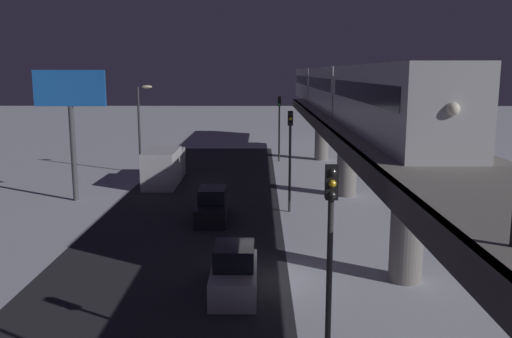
% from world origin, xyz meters
% --- Properties ---
extents(ground_plane, '(240.00, 240.00, 0.00)m').
position_xyz_m(ground_plane, '(0.00, 0.00, 0.00)').
color(ground_plane, silver).
extents(avenue_asphalt, '(11.00, 80.84, 0.01)m').
position_xyz_m(avenue_asphalt, '(4.60, 0.00, 0.00)').
color(avenue_asphalt, '#28282D').
rests_on(avenue_asphalt, ground_plane).
extents(elevated_railway, '(5.00, 80.84, 5.74)m').
position_xyz_m(elevated_railway, '(-5.73, 0.00, 4.98)').
color(elevated_railway, gray).
rests_on(elevated_railway, ground_plane).
extents(subway_train, '(2.94, 55.47, 3.40)m').
position_xyz_m(subway_train, '(-5.83, -23.09, 7.51)').
color(subway_train, '#B7BABF').
rests_on(subway_train, elevated_railway).
extents(sedan_silver, '(1.80, 4.20, 1.97)m').
position_xyz_m(sedan_silver, '(1.40, 1.30, 0.80)').
color(sedan_silver, '#B2B2B7').
rests_on(sedan_silver, ground_plane).
extents(sedan_black, '(1.80, 4.50, 1.97)m').
position_xyz_m(sedan_black, '(3.20, -9.51, 0.80)').
color(sedan_black, black).
rests_on(sedan_black, ground_plane).
extents(box_truck, '(2.40, 7.40, 2.80)m').
position_xyz_m(box_truck, '(8.00, -20.50, 1.35)').
color(box_truck, '#B2B2B7').
rests_on(box_truck, ground_plane).
extents(traffic_light_near, '(0.32, 0.44, 6.40)m').
position_xyz_m(traffic_light_near, '(-1.50, 8.23, 4.20)').
color(traffic_light_near, '#2D2D2D').
rests_on(traffic_light_near, ground_plane).
extents(traffic_light_mid, '(0.32, 0.44, 6.40)m').
position_xyz_m(traffic_light_mid, '(-1.50, -11.52, 4.20)').
color(traffic_light_mid, '#2D2D2D').
rests_on(traffic_light_mid, ground_plane).
extents(traffic_light_far, '(0.32, 0.44, 6.40)m').
position_xyz_m(traffic_light_far, '(-1.50, -31.27, 4.20)').
color(traffic_light_far, '#2D2D2D').
rests_on(traffic_light_far, ground_plane).
extents(commercial_billboard, '(4.80, 0.36, 8.90)m').
position_xyz_m(commercial_billboard, '(13.12, -14.52, 6.83)').
color(commercial_billboard, '#4C4C51').
rests_on(commercial_billboard, ground_plane).
extents(street_lamp_far, '(1.35, 0.44, 7.65)m').
position_xyz_m(street_lamp_far, '(10.67, -25.00, 4.81)').
color(street_lamp_far, '#38383D').
rests_on(street_lamp_far, ground_plane).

